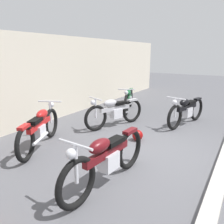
% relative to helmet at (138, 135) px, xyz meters
% --- Properties ---
extents(ground_plane, '(40.00, 40.00, 0.00)m').
position_rel_helmet_xyz_m(ground_plane, '(-0.43, -0.55, -0.14)').
color(ground_plane, '#56565B').
extents(building_wall, '(18.00, 0.30, 2.76)m').
position_rel_helmet_xyz_m(building_wall, '(-0.43, 3.38, 1.24)').
color(building_wall, beige).
rests_on(building_wall, ground_plane).
extents(curb_strip, '(18.00, 0.24, 0.12)m').
position_rel_helmet_xyz_m(curb_strip, '(-0.43, -2.06, -0.08)').
color(curb_strip, '#B7B2A8').
rests_on(curb_strip, ground_plane).
extents(helmet, '(0.28, 0.28, 0.28)m').
position_rel_helmet_xyz_m(helmet, '(0.00, 0.00, 0.00)').
color(helmet, maroon).
rests_on(helmet, ground_plane).
extents(motorcycle_red, '(2.04, 1.10, 0.99)m').
position_rel_helmet_xyz_m(motorcycle_red, '(-1.59, 1.78, 0.34)').
color(motorcycle_red, black).
rests_on(motorcycle_red, ground_plane).
extents(motorcycle_silver, '(2.06, 0.97, 0.97)m').
position_rel_helmet_xyz_m(motorcycle_silver, '(0.69, 1.11, 0.33)').
color(motorcycle_silver, black).
rests_on(motorcycle_silver, ground_plane).
extents(motorcycle_black, '(2.10, 0.76, 0.96)m').
position_rel_helmet_xyz_m(motorcycle_black, '(1.99, -0.71, 0.32)').
color(motorcycle_black, black).
rests_on(motorcycle_black, ground_plane).
extents(motorcycle_green, '(2.04, 0.95, 0.96)m').
position_rel_helmet_xyz_m(motorcycle_green, '(2.64, 1.64, 0.33)').
color(motorcycle_green, black).
rests_on(motorcycle_green, ground_plane).
extents(motorcycle_maroon, '(2.24, 0.63, 1.00)m').
position_rel_helmet_xyz_m(motorcycle_maroon, '(-2.13, -0.43, 0.35)').
color(motorcycle_maroon, black).
rests_on(motorcycle_maroon, ground_plane).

